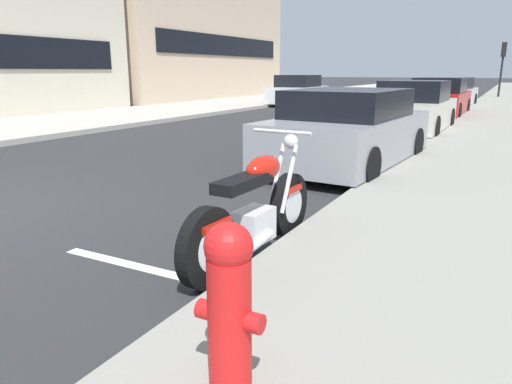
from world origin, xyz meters
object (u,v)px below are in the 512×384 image
at_px(parked_car_mid_block, 349,130).
at_px(parked_car_far_down_curb, 413,109).
at_px(parked_car_across_street, 440,98).
at_px(car_opposite_curb, 298,91).
at_px(traffic_signal_near_corner, 503,57).
at_px(parked_motorcycle, 255,212).
at_px(fire_hydrant, 229,301).
at_px(parked_car_near_corner, 452,93).

xyz_separation_m(parked_car_mid_block, parked_car_far_down_curb, (5.60, -0.09, -0.00)).
height_order(parked_car_across_street, car_opposite_curb, car_opposite_curb).
bearing_deg(traffic_signal_near_corner, parked_motorcycle, 177.85).
height_order(parked_car_far_down_curb, traffic_signal_near_corner, traffic_signal_near_corner).
distance_m(car_opposite_curb, fire_hydrant, 22.30).
distance_m(parked_car_across_street, parked_car_near_corner, 5.05).
xyz_separation_m(parked_car_near_corner, fire_hydrant, (-22.64, -1.46, -0.06)).
bearing_deg(parked_car_near_corner, traffic_signal_near_corner, -7.68).
height_order(parked_car_far_down_curb, parked_car_near_corner, parked_car_far_down_curb).
distance_m(parked_motorcycle, parked_car_mid_block, 4.59).
relative_size(parked_motorcycle, parked_car_across_street, 0.46).
distance_m(parked_motorcycle, parked_car_far_down_curb, 10.16).
distance_m(parked_car_mid_block, car_opposite_curb, 15.88).
bearing_deg(parked_car_mid_block, parked_car_across_street, 3.54).
height_order(fire_hydrant, traffic_signal_near_corner, traffic_signal_near_corner).
relative_size(parked_car_mid_block, parked_car_far_down_curb, 1.01).
bearing_deg(traffic_signal_near_corner, parked_car_far_down_curb, 175.39).
bearing_deg(traffic_signal_near_corner, parked_car_mid_block, 176.20).
relative_size(parked_motorcycle, car_opposite_curb, 0.48).
height_order(parked_motorcycle, parked_car_near_corner, parked_car_near_corner).
bearing_deg(parked_car_mid_block, parked_car_far_down_curb, 2.84).
height_order(parked_car_across_street, fire_hydrant, parked_car_across_street).
bearing_deg(parked_motorcycle, fire_hydrant, -152.87).
xyz_separation_m(parked_motorcycle, parked_car_mid_block, (4.55, 0.56, 0.23)).
distance_m(parked_car_near_corner, traffic_signal_near_corner, 9.31).
bearing_deg(parked_car_across_street, traffic_signal_near_corner, -5.92).
bearing_deg(parked_car_near_corner, parked_car_across_street, -175.47).
height_order(parked_car_near_corner, traffic_signal_near_corner, traffic_signal_near_corner).
height_order(parked_car_across_street, traffic_signal_near_corner, traffic_signal_near_corner).
distance_m(parked_car_far_down_curb, fire_hydrant, 12.07).
xyz_separation_m(parked_car_across_street, parked_car_near_corner, (5.05, 0.11, -0.03)).
bearing_deg(parked_motorcycle, traffic_signal_near_corner, 0.31).
height_order(parked_car_mid_block, parked_car_far_down_curb, parked_car_far_down_curb).
bearing_deg(parked_car_mid_block, traffic_signal_near_corner, 0.01).
relative_size(parked_car_near_corner, fire_hydrant, 5.16).
bearing_deg(parked_car_near_corner, parked_motorcycle, -175.04).
height_order(parked_motorcycle, parked_car_across_street, parked_car_across_street).
bearing_deg(parked_car_across_street, parked_car_mid_block, -179.58).
bearing_deg(parked_car_mid_block, fire_hydrant, -163.81).
bearing_deg(parked_car_across_street, car_opposite_curb, 67.54).
xyz_separation_m(parked_car_mid_block, parked_car_near_corner, (16.25, 0.06, -0.01)).
height_order(parked_car_mid_block, car_opposite_curb, car_opposite_curb).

